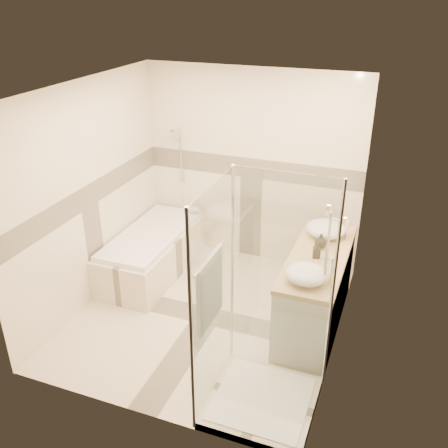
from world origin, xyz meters
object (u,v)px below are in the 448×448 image
(vanity, at_px, (316,290))
(vessel_sink_near, at_px, (326,229))
(bathtub, at_px, (152,250))
(vessel_sink_far, at_px, (306,274))
(amenity_bottle_a, at_px, (317,250))
(amenity_bottle_b, at_px, (321,241))
(shower_enclosure, at_px, (253,352))

(vanity, height_order, vessel_sink_near, vessel_sink_near)
(vanity, xyz_separation_m, vessel_sink_near, (-0.02, 0.46, 0.51))
(bathtub, xyz_separation_m, vessel_sink_far, (2.13, -0.89, 0.62))
(vessel_sink_far, bearing_deg, amenity_bottle_a, 90.00)
(amenity_bottle_a, bearing_deg, amenity_bottle_b, 90.00)
(vessel_sink_near, distance_m, amenity_bottle_b, 0.30)
(amenity_bottle_a, bearing_deg, bathtub, 169.12)
(vanity, distance_m, vessel_sink_far, 0.74)
(vessel_sink_far, distance_m, amenity_bottle_a, 0.48)
(bathtub, relative_size, amenity_bottle_b, 10.40)
(vessel_sink_far, xyz_separation_m, amenity_bottle_a, (0.00, 0.48, 0.00))
(vessel_sink_near, xyz_separation_m, amenity_bottle_a, (0.00, -0.52, -0.00))
(amenity_bottle_a, bearing_deg, vessel_sink_far, -90.00)
(vanity, bearing_deg, bathtub, 170.75)
(bathtub, relative_size, amenity_bottle_a, 10.48)
(shower_enclosure, relative_size, amenity_bottle_a, 12.58)
(bathtub, xyz_separation_m, amenity_bottle_b, (2.13, -0.19, 0.62))
(vessel_sink_near, relative_size, amenity_bottle_a, 2.65)
(vessel_sink_near, height_order, amenity_bottle_b, vessel_sink_near)
(bathtub, xyz_separation_m, shower_enclosure, (1.86, -1.62, 0.20))
(bathtub, xyz_separation_m, amenity_bottle_a, (2.13, -0.41, 0.62))
(amenity_bottle_b, bearing_deg, bathtub, 174.88)
(vessel_sink_near, distance_m, vessel_sink_far, 1.00)
(vanity, relative_size, amenity_bottle_b, 9.91)
(shower_enclosure, bearing_deg, amenity_bottle_b, 79.20)
(bathtub, distance_m, shower_enclosure, 2.47)
(shower_enclosure, bearing_deg, vessel_sink_near, 81.04)
(vanity, bearing_deg, vessel_sink_near, 92.49)
(bathtub, bearing_deg, amenity_bottle_b, -5.12)
(amenity_bottle_a, bearing_deg, shower_enclosure, -102.69)
(amenity_bottle_a, height_order, amenity_bottle_b, amenity_bottle_b)
(vessel_sink_near, distance_m, amenity_bottle_a, 0.52)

